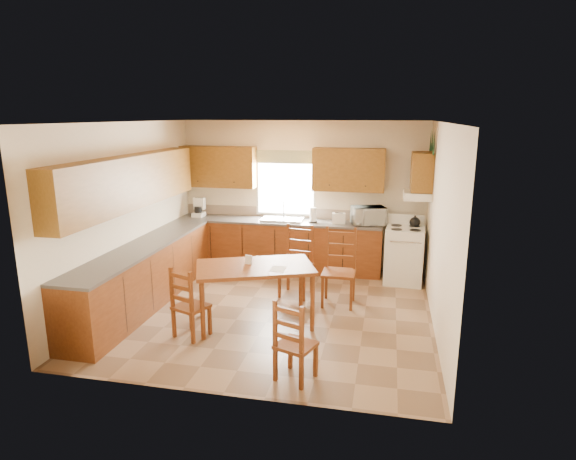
% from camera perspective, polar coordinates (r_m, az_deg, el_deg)
% --- Properties ---
extents(floor, '(4.50, 4.50, 0.00)m').
position_cam_1_polar(floor, '(7.17, -1.69, -9.47)').
color(floor, '#8A6A4B').
rests_on(floor, ground).
extents(ceiling, '(4.50, 4.50, 0.00)m').
position_cam_1_polar(ceiling, '(6.60, -1.86, 12.65)').
color(ceiling, '#99632C').
rests_on(ceiling, floor).
extents(wall_left, '(4.50, 4.50, 0.00)m').
position_cam_1_polar(wall_left, '(7.60, -18.50, 1.82)').
color(wall_left, beige).
rests_on(wall_left, floor).
extents(wall_right, '(4.50, 4.50, 0.00)m').
position_cam_1_polar(wall_right, '(6.61, 17.56, 0.21)').
color(wall_right, beige).
rests_on(wall_right, floor).
extents(wall_back, '(4.50, 4.50, 0.00)m').
position_cam_1_polar(wall_back, '(8.92, 1.65, 4.17)').
color(wall_back, beige).
rests_on(wall_back, floor).
extents(wall_front, '(4.50, 4.50, 0.00)m').
position_cam_1_polar(wall_front, '(4.67, -8.31, -4.69)').
color(wall_front, beige).
rests_on(wall_front, floor).
extents(lower_cab_back, '(3.75, 0.60, 0.88)m').
position_cam_1_polar(lower_cab_back, '(8.90, -1.11, -1.85)').
color(lower_cab_back, brown).
rests_on(lower_cab_back, floor).
extents(lower_cab_left, '(0.60, 3.60, 0.88)m').
position_cam_1_polar(lower_cab_left, '(7.56, -16.58, -5.25)').
color(lower_cab_left, brown).
rests_on(lower_cab_left, floor).
extents(counter_back, '(3.75, 0.63, 0.04)m').
position_cam_1_polar(counter_back, '(8.79, -1.13, 1.05)').
color(counter_back, '#4D4845').
rests_on(counter_back, lower_cab_back).
extents(counter_left, '(0.63, 3.60, 0.04)m').
position_cam_1_polar(counter_left, '(7.43, -16.82, -1.89)').
color(counter_left, '#4D4845').
rests_on(counter_left, lower_cab_left).
extents(backsplash, '(3.75, 0.01, 0.18)m').
position_cam_1_polar(backsplash, '(9.04, -0.72, 2.11)').
color(backsplash, gray).
rests_on(backsplash, counter_back).
extents(upper_cab_back_left, '(1.41, 0.33, 0.75)m').
position_cam_1_polar(upper_cab_back_left, '(9.10, -8.24, 7.43)').
color(upper_cab_back_left, brown).
rests_on(upper_cab_back_left, wall_back).
extents(upper_cab_back_right, '(1.25, 0.33, 0.75)m').
position_cam_1_polar(upper_cab_back_right, '(8.58, 7.19, 7.10)').
color(upper_cab_back_right, brown).
rests_on(upper_cab_back_right, wall_back).
extents(upper_cab_left, '(0.33, 3.60, 0.75)m').
position_cam_1_polar(upper_cab_left, '(7.31, -18.26, 5.42)').
color(upper_cab_left, brown).
rests_on(upper_cab_left, wall_left).
extents(upper_cab_stove, '(0.33, 0.62, 0.62)m').
position_cam_1_polar(upper_cab_stove, '(8.13, 15.58, 6.68)').
color(upper_cab_stove, brown).
rests_on(upper_cab_stove, wall_right).
extents(range_hood, '(0.44, 0.62, 0.12)m').
position_cam_1_polar(range_hood, '(8.17, 15.06, 4.06)').
color(range_hood, silver).
rests_on(range_hood, wall_right).
extents(window_frame, '(1.13, 0.02, 1.18)m').
position_cam_1_polar(window_frame, '(8.92, -0.28, 5.47)').
color(window_frame, silver).
rests_on(window_frame, wall_back).
extents(window_pane, '(1.05, 0.01, 1.10)m').
position_cam_1_polar(window_pane, '(8.91, -0.29, 5.47)').
color(window_pane, white).
rests_on(window_pane, wall_back).
extents(window_valance, '(1.19, 0.01, 0.24)m').
position_cam_1_polar(window_valance, '(8.83, -0.33, 8.66)').
color(window_valance, '#4A6133').
rests_on(window_valance, wall_back).
extents(sink_basin, '(0.75, 0.45, 0.04)m').
position_cam_1_polar(sink_basin, '(8.76, -0.65, 1.28)').
color(sink_basin, silver).
rests_on(sink_basin, counter_back).
extents(pine_decal_a, '(0.22, 0.22, 0.36)m').
position_cam_1_polar(pine_decal_a, '(7.78, 16.91, 9.86)').
color(pine_decal_a, '#15381F').
rests_on(pine_decal_a, wall_right).
extents(pine_decal_b, '(0.22, 0.22, 0.36)m').
position_cam_1_polar(pine_decal_b, '(8.09, 16.74, 10.28)').
color(pine_decal_b, '#15381F').
rests_on(pine_decal_b, wall_right).
extents(pine_decal_c, '(0.22, 0.22, 0.36)m').
position_cam_1_polar(pine_decal_c, '(8.41, 16.56, 10.12)').
color(pine_decal_c, '#15381F').
rests_on(pine_decal_c, wall_right).
extents(stove, '(0.67, 0.69, 0.93)m').
position_cam_1_polar(stove, '(8.41, 13.60, -2.98)').
color(stove, silver).
rests_on(stove, floor).
extents(coffeemaker, '(0.25, 0.28, 0.35)m').
position_cam_1_polar(coffeemaker, '(9.23, -10.57, 2.67)').
color(coffeemaker, silver).
rests_on(coffeemaker, counter_back).
extents(paper_towel, '(0.15, 0.15, 0.27)m').
position_cam_1_polar(paper_towel, '(8.59, 2.97, 1.80)').
color(paper_towel, white).
rests_on(paper_towel, counter_back).
extents(toaster, '(0.24, 0.17, 0.19)m').
position_cam_1_polar(toaster, '(8.54, 6.03, 1.38)').
color(toaster, silver).
rests_on(toaster, counter_back).
extents(microwave, '(0.61, 0.52, 0.31)m').
position_cam_1_polar(microwave, '(8.54, 9.50, 1.70)').
color(microwave, silver).
rests_on(microwave, counter_back).
extents(dining_table, '(1.76, 1.39, 0.83)m').
position_cam_1_polar(dining_table, '(6.62, -3.90, -7.64)').
color(dining_table, brown).
rests_on(dining_table, floor).
extents(chair_near_left, '(0.50, 0.49, 0.93)m').
position_cam_1_polar(chair_near_left, '(6.34, -11.43, -8.35)').
color(chair_near_left, brown).
rests_on(chair_near_left, floor).
extents(chair_near_right, '(0.49, 0.48, 0.92)m').
position_cam_1_polar(chair_near_right, '(5.27, 0.92, -12.87)').
color(chair_near_right, brown).
rests_on(chair_near_right, floor).
extents(chair_far_left, '(0.53, 0.51, 1.10)m').
position_cam_1_polar(chair_far_left, '(7.54, 0.93, -3.81)').
color(chair_far_left, brown).
rests_on(chair_far_left, floor).
extents(chair_far_right, '(0.49, 0.46, 1.15)m').
position_cam_1_polar(chair_far_right, '(7.22, 6.05, -4.52)').
color(chair_far_right, brown).
rests_on(chair_far_right, floor).
extents(table_paper, '(0.20, 0.26, 0.00)m').
position_cam_1_polar(table_paper, '(6.33, -1.20, -4.63)').
color(table_paper, white).
rests_on(table_paper, dining_table).
extents(table_card, '(0.10, 0.04, 0.13)m').
position_cam_1_polar(table_card, '(6.53, -4.68, -3.53)').
color(table_card, white).
rests_on(table_card, dining_table).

